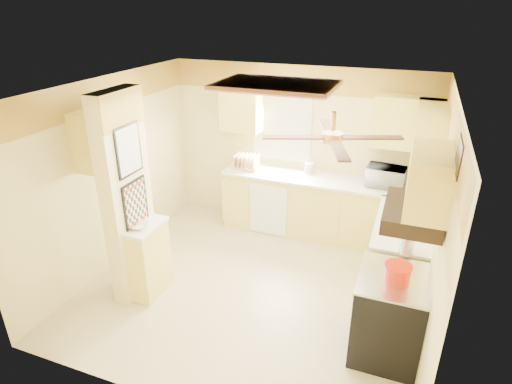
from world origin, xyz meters
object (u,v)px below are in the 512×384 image
at_px(dutch_oven, 398,273).
at_px(microwave, 386,177).
at_px(bowl, 139,226).
at_px(kettle, 407,244).
at_px(stove, 388,315).

bearing_deg(dutch_oven, microwave, 98.26).
bearing_deg(microwave, bowl, 45.92).
xyz_separation_m(microwave, bowl, (-2.54, -2.26, -0.12)).
relative_size(microwave, dutch_oven, 2.03).
height_order(bowl, dutch_oven, dutch_oven).
bearing_deg(kettle, dutch_oven, -95.73).
xyz_separation_m(bowl, dutch_oven, (2.86, 0.04, 0.03)).
distance_m(dutch_oven, kettle, 0.51).
height_order(stove, dutch_oven, dutch_oven).
bearing_deg(stove, dutch_oven, -62.85).
bearing_deg(kettle, bowl, -169.47).
distance_m(stove, bowl, 2.89).
distance_m(microwave, bowl, 3.40).
distance_m(bowl, dutch_oven, 2.86).
xyz_separation_m(bowl, kettle, (2.91, 0.54, 0.08)).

